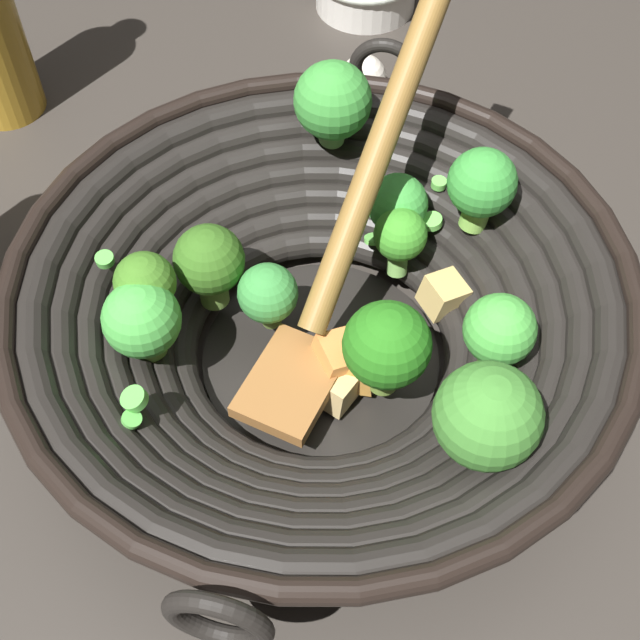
% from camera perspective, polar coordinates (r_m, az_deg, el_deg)
% --- Properties ---
extents(ground_plane, '(4.00, 4.00, 0.00)m').
position_cam_1_polar(ground_plane, '(0.57, 0.05, -2.95)').
color(ground_plane, '#332D28').
extents(wok, '(0.39, 0.42, 0.21)m').
position_cam_1_polar(wok, '(0.52, 0.23, 0.86)').
color(wok, black).
rests_on(wok, ground).
extents(garlic_bulb, '(0.04, 0.04, 0.04)m').
position_cam_1_polar(garlic_bulb, '(0.75, 2.95, 16.04)').
color(garlic_bulb, silver).
rests_on(garlic_bulb, ground).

